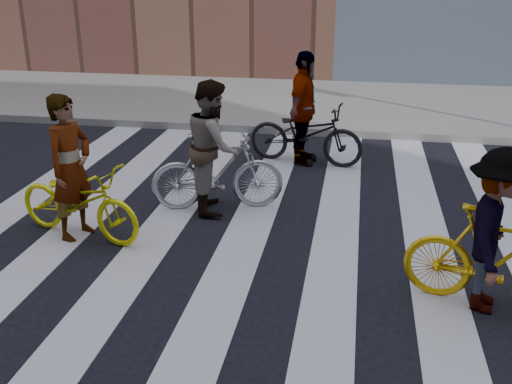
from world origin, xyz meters
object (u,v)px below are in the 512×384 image
(bike_yellow_left, at_px, (78,201))
(bike_yellow_right, at_px, (496,260))
(bike_silver_mid, at_px, (217,172))
(rider_left, at_px, (71,168))
(bike_dark_rear, at_px, (306,134))
(rider_rear, at_px, (303,109))
(rider_right, at_px, (495,232))
(rider_mid, at_px, (213,146))

(bike_yellow_left, bearing_deg, bike_yellow_right, -84.08)
(bike_silver_mid, xyz_separation_m, bike_yellow_right, (3.20, -1.98, -0.01))
(bike_silver_mid, xyz_separation_m, rider_left, (-1.51, -1.14, 0.35))
(bike_dark_rear, relative_size, rider_rear, 1.04)
(bike_silver_mid, xyz_separation_m, rider_right, (3.15, -1.98, 0.28))
(bike_dark_rear, distance_m, rider_mid, 2.44)
(bike_yellow_right, distance_m, bike_dark_rear, 4.71)
(bike_yellow_left, distance_m, bike_silver_mid, 1.86)
(bike_yellow_left, distance_m, rider_mid, 1.86)
(rider_right, bearing_deg, bike_dark_rear, 41.80)
(rider_rear, bearing_deg, bike_yellow_right, -140.60)
(bike_yellow_right, xyz_separation_m, rider_right, (-0.05, 0.00, 0.29))
(bike_silver_mid, distance_m, rider_mid, 0.36)
(rider_right, bearing_deg, bike_yellow_left, 93.91)
(bike_silver_mid, bearing_deg, rider_rear, -37.96)
(rider_right, bearing_deg, rider_rear, 42.34)
(bike_silver_mid, distance_m, rider_right, 3.73)
(rider_left, bearing_deg, rider_rear, -20.24)
(bike_dark_rear, height_order, rider_rear, rider_rear)
(bike_yellow_right, height_order, rider_mid, rider_mid)
(bike_yellow_left, bearing_deg, bike_dark_rear, -20.24)
(bike_dark_rear, distance_m, rider_right, 4.70)
(bike_yellow_right, distance_m, rider_right, 0.30)
(bike_yellow_right, distance_m, rider_mid, 3.83)
(bike_dark_rear, bearing_deg, rider_mid, 165.38)
(rider_right, distance_m, rider_rear, 4.71)
(bike_yellow_left, bearing_deg, bike_silver_mid, -35.88)
(bike_yellow_right, height_order, rider_right, rider_right)
(bike_yellow_left, bearing_deg, rider_mid, -34.91)
(bike_dark_rear, bearing_deg, bike_yellow_right, -141.13)
(rider_rear, bearing_deg, rider_left, 154.38)
(rider_mid, xyz_separation_m, rider_rear, (0.98, 2.18, 0.04))
(bike_dark_rear, distance_m, rider_rear, 0.43)
(rider_rear, bearing_deg, bike_yellow_left, 154.94)
(bike_silver_mid, height_order, rider_rear, rider_rear)
(bike_yellow_left, relative_size, rider_rear, 0.95)
(bike_yellow_left, height_order, rider_mid, rider_mid)
(bike_yellow_right, height_order, bike_dark_rear, bike_yellow_right)
(bike_yellow_left, xyz_separation_m, rider_left, (-0.05, 0.00, 0.42))
(bike_silver_mid, relative_size, rider_right, 1.10)
(rider_mid, bearing_deg, rider_rear, -39.06)
(bike_silver_mid, xyz_separation_m, bike_dark_rear, (0.98, 2.18, -0.03))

